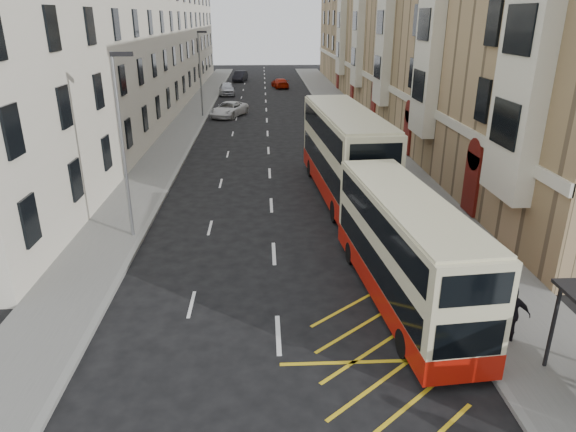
{
  "coord_description": "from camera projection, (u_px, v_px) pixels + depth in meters",
  "views": [
    {
      "loc": [
        -0.36,
        -9.83,
        9.49
      ],
      "look_at": [
        0.54,
        8.57,
        2.28
      ],
      "focal_mm": 32.0,
      "sensor_mm": 36.0,
      "label": 1
    }
  ],
  "objects": [
    {
      "name": "pavement_right",
      "position": [
        368.0,
        142.0,
        40.86
      ],
      "size": [
        4.0,
        120.0,
        0.15
      ],
      "primitive_type": "cube",
      "color": "slate",
      "rests_on": "ground"
    },
    {
      "name": "double_decker_rear",
      "position": [
        344.0,
        153.0,
        28.12
      ],
      "size": [
        3.53,
        12.15,
        4.79
      ],
      "rotation": [
        0.0,
        0.0,
        0.07
      ],
      "color": "beige",
      "rests_on": "ground"
    },
    {
      "name": "white_van",
      "position": [
        229.0,
        109.0,
        51.4
      ],
      "size": [
        4.17,
        5.72,
        1.45
      ],
      "primitive_type": "imported",
      "rotation": [
        0.0,
        0.0,
        -0.38
      ],
      "color": "silver",
      "rests_on": "ground"
    },
    {
      "name": "pavement_left",
      "position": [
        172.0,
        144.0,
        40.16
      ],
      "size": [
        3.0,
        120.0,
        0.15
      ],
      "primitive_type": "cube",
      "color": "slate",
      "rests_on": "ground"
    },
    {
      "name": "terrace_left",
      "position": [
        133.0,
        47.0,
        51.96
      ],
      "size": [
        9.18,
        79.0,
        13.25
      ],
      "color": "beige",
      "rests_on": "ground"
    },
    {
      "name": "kerb_left",
      "position": [
        192.0,
        144.0,
        40.22
      ],
      "size": [
        0.25,
        120.0,
        0.15
      ],
      "primitive_type": "cube",
      "color": "gray",
      "rests_on": "ground"
    },
    {
      "name": "street_lamp_far",
      "position": [
        200.0,
        69.0,
        49.71
      ],
      "size": [
        0.93,
        0.18,
        8.0
      ],
      "color": "gray",
      "rests_on": "pavement_left"
    },
    {
      "name": "pedestrian_far",
      "position": [
        511.0,
        313.0,
        15.54
      ],
      "size": [
        1.17,
        0.8,
        1.85
      ],
      "primitive_type": "imported",
      "rotation": [
        0.0,
        0.0,
        2.79
      ],
      "color": "black",
      "rests_on": "pavement_right"
    },
    {
      "name": "street_lamp_near",
      "position": [
        123.0,
        138.0,
        21.8
      ],
      "size": [
        0.93,
        0.18,
        8.0
      ],
      "color": "gray",
      "rests_on": "pavement_left"
    },
    {
      "name": "double_decker_front",
      "position": [
        404.0,
        249.0,
        17.62
      ],
      "size": [
        3.12,
        9.97,
        3.91
      ],
      "rotation": [
        0.0,
        0.0,
        0.09
      ],
      "color": "beige",
      "rests_on": "ground"
    },
    {
      "name": "car_silver",
      "position": [
        227.0,
        89.0,
        65.4
      ],
      "size": [
        2.33,
        4.82,
        1.59
      ],
      "primitive_type": "imported",
      "rotation": [
        0.0,
        0.0,
        0.1
      ],
      "color": "#B8BAC0",
      "rests_on": "ground"
    },
    {
      "name": "guard_railing",
      "position": [
        455.0,
        280.0,
        17.94
      ],
      "size": [
        0.06,
        6.56,
        1.01
      ],
      "color": "red",
      "rests_on": "pavement_right"
    },
    {
      "name": "terrace_right",
      "position": [
        410.0,
        36.0,
        52.76
      ],
      "size": [
        10.75,
        79.0,
        15.25
      ],
      "color": "tan",
      "rests_on": "ground"
    },
    {
      "name": "car_red",
      "position": [
        280.0,
        83.0,
        71.9
      ],
      "size": [
        2.61,
        4.78,
        1.31
      ],
      "primitive_type": "imported",
      "rotation": [
        0.0,
        0.0,
        3.32
      ],
      "color": "#AC1602",
      "rests_on": "ground"
    },
    {
      "name": "kerb_right",
      "position": [
        343.0,
        143.0,
        40.77
      ],
      "size": [
        0.25,
        120.0,
        0.15
      ],
      "primitive_type": "cube",
      "color": "gray",
      "rests_on": "ground"
    },
    {
      "name": "ground",
      "position": [
        283.0,
        429.0,
        12.62
      ],
      "size": [
        200.0,
        200.0,
        0.0
      ],
      "primitive_type": "plane",
      "color": "black",
      "rests_on": "ground"
    },
    {
      "name": "road_markings",
      "position": [
        266.0,
        111.0,
        54.47
      ],
      "size": [
        10.0,
        110.0,
        0.01
      ],
      "primitive_type": null,
      "color": "silver",
      "rests_on": "ground"
    },
    {
      "name": "car_dark",
      "position": [
        240.0,
        76.0,
        79.13
      ],
      "size": [
        2.31,
        4.86,
        1.54
      ],
      "primitive_type": "imported",
      "rotation": [
        0.0,
        0.0,
        -0.15
      ],
      "color": "black",
      "rests_on": "ground"
    }
  ]
}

